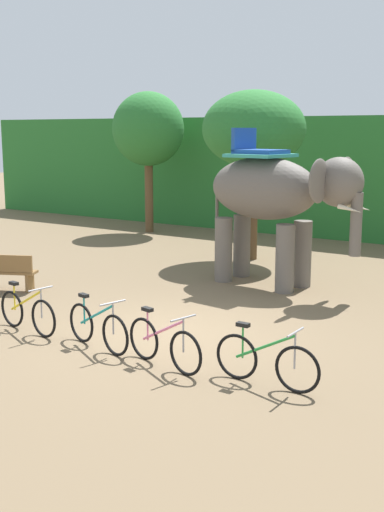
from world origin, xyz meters
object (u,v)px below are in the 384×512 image
tree_center (148,130)px  bike_yellow (27,312)px  tree_far_right (254,130)px  elephant (275,195)px  bike_teal (98,327)px  bike_green (266,361)px  wooden_bench (4,271)px  bike_pink (164,344)px

tree_center → bike_yellow: bearing=-63.5°
tree_far_right → elephant: (2.03, -2.68, -1.53)m
tree_center → bike_teal: bearing=-56.8°
bike_yellow → bike_teal: (1.73, 0.00, 0.00)m
bike_green → wooden_bench: bearing=166.7°
elephant → bike_teal: bearing=-94.2°
tree_center → bike_pink: 14.69m
bike_teal → bike_pink: bearing=-4.1°
bike_green → tree_center: bearing=133.5°
bike_yellow → bike_pink: size_ratio=1.01×
bike_pink → wooden_bench: size_ratio=1.09×
elephant → wooden_bench: 6.64m
bike_teal → tree_far_right: bearing=100.6°
elephant → bike_green: (2.77, -5.82, -1.82)m
bike_pink → bike_yellow: bearing=178.1°
tree_far_right → bike_yellow: tree_far_right is taller
bike_yellow → bike_teal: size_ratio=1.01×
tree_center → tree_far_right: tree_center is taller
bike_pink → bike_green: same height
bike_pink → wooden_bench: bike_pink is taller
tree_center → tree_far_right: 6.27m
tree_center → wooden_bench: size_ratio=3.33×
bike_teal → bike_green: bearing=1.4°
tree_far_right → bike_teal: tree_far_right is taller
elephant → bike_teal: (-0.43, -5.90, -1.82)m
tree_far_right → bike_pink: tree_far_right is taller
tree_center → wooden_bench: bearing=-73.7°
bike_green → bike_teal: bearing=-178.6°
bike_yellow → bike_pink: same height
tree_center → wooden_bench: tree_center is taller
elephant → bike_teal: 6.19m
elephant → bike_pink: size_ratio=2.51×
bike_yellow → bike_green: 4.94m
bike_pink → wooden_bench: bearing=161.5°
tree_center → bike_yellow: tree_center is taller
bike_teal → bike_green: size_ratio=0.98×
bike_yellow → wooden_bench: bearing=146.0°
tree_center → bike_green: (10.51, -11.09, -3.35)m
bike_yellow → tree_far_right: bearing=89.1°
tree_far_right → bike_green: bearing=-60.5°
tree_center → bike_yellow: (5.58, -11.17, -3.35)m
tree_center → bike_pink: tree_center is taller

